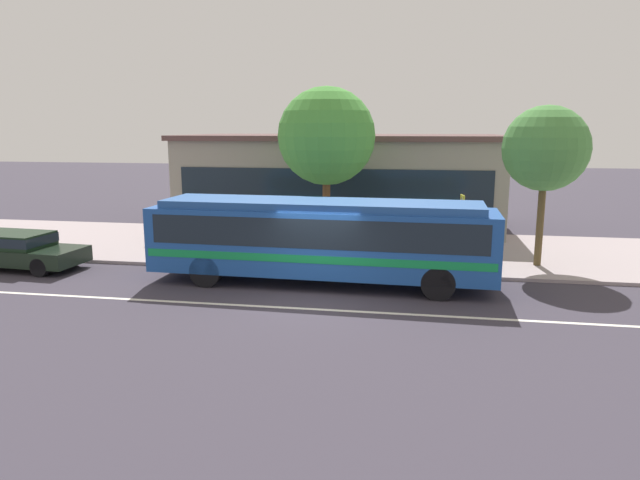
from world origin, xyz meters
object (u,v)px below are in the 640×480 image
(transit_bus, at_px, (321,236))
(street_tree_near_stop, at_px, (327,137))
(sedan_behind_bus, at_px, (14,248))
(bus_stop_sign, at_px, (461,223))
(pedestrian_waiting_near_sign, at_px, (483,241))
(street_tree_mid_block, at_px, (546,149))

(transit_bus, distance_m, street_tree_near_stop, 5.67)
(sedan_behind_bus, height_order, bus_stop_sign, bus_stop_sign)
(street_tree_near_stop, bearing_deg, transit_bus, -82.72)
(pedestrian_waiting_near_sign, distance_m, bus_stop_sign, 1.12)
(street_tree_near_stop, distance_m, street_tree_mid_block, 7.99)
(pedestrian_waiting_near_sign, bearing_deg, street_tree_near_stop, 158.48)
(street_tree_near_stop, bearing_deg, pedestrian_waiting_near_sign, -21.52)
(pedestrian_waiting_near_sign, relative_size, street_tree_near_stop, 0.26)
(bus_stop_sign, xyz_separation_m, street_tree_near_stop, (-5.06, 2.72, 2.81))
(sedan_behind_bus, relative_size, street_tree_near_stop, 0.77)
(pedestrian_waiting_near_sign, bearing_deg, street_tree_mid_block, 24.22)
(transit_bus, xyz_separation_m, sedan_behind_bus, (-11.10, 0.19, -0.84))
(pedestrian_waiting_near_sign, xyz_separation_m, bus_stop_sign, (-0.78, -0.42, 0.68))
(sedan_behind_bus, bearing_deg, pedestrian_waiting_near_sign, 7.91)
(sedan_behind_bus, bearing_deg, street_tree_mid_block, 9.82)
(transit_bus, bearing_deg, pedestrian_waiting_near_sign, 25.13)
(transit_bus, bearing_deg, street_tree_mid_block, 24.88)
(transit_bus, height_order, street_tree_mid_block, street_tree_mid_block)
(transit_bus, relative_size, pedestrian_waiting_near_sign, 6.49)
(sedan_behind_bus, bearing_deg, transit_bus, -0.96)
(sedan_behind_bus, height_order, pedestrian_waiting_near_sign, pedestrian_waiting_near_sign)
(sedan_behind_bus, bearing_deg, bus_stop_sign, 6.79)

